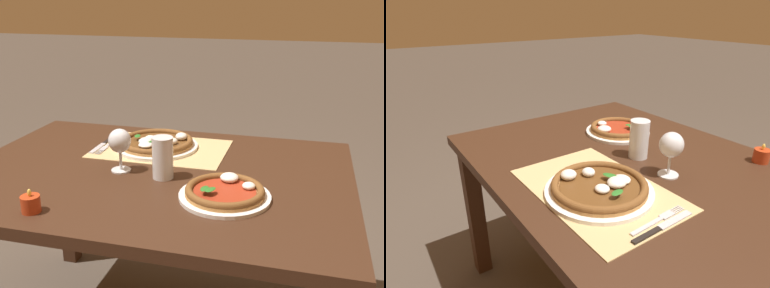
# 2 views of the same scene
# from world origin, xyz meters

# --- Properties ---
(dining_table) EXTENTS (1.38, 0.98, 0.74)m
(dining_table) POSITION_xyz_m (0.00, 0.00, 0.65)
(dining_table) COLOR #382114
(dining_table) RESTS_ON ground
(paper_placemat) EXTENTS (0.53, 0.35, 0.00)m
(paper_placemat) POSITION_xyz_m (0.05, -0.22, 0.74)
(paper_placemat) COLOR tan
(paper_placemat) RESTS_ON dining_table
(pizza_near) EXTENTS (0.33, 0.33, 0.05)m
(pizza_near) POSITION_xyz_m (0.07, -0.23, 0.76)
(pizza_near) COLOR silver
(pizza_near) RESTS_ON paper_placemat
(pizza_far) EXTENTS (0.29, 0.29, 0.05)m
(pizza_far) POSITION_xyz_m (-0.29, 0.15, 0.76)
(pizza_far) COLOR silver
(pizza_far) RESTS_ON dining_table
(wine_glass) EXTENTS (0.08, 0.08, 0.16)m
(wine_glass) POSITION_xyz_m (0.11, 0.03, 0.85)
(wine_glass) COLOR silver
(wine_glass) RESTS_ON dining_table
(pint_glass) EXTENTS (0.07, 0.07, 0.15)m
(pint_glass) POSITION_xyz_m (-0.05, 0.05, 0.81)
(pint_glass) COLOR silver
(pint_glass) RESTS_ON dining_table
(fork) EXTENTS (0.03, 0.20, 0.00)m
(fork) POSITION_xyz_m (0.27, -0.19, 0.75)
(fork) COLOR #B7B7BC
(fork) RESTS_ON paper_placemat
(knife) EXTENTS (0.02, 0.22, 0.01)m
(knife) POSITION_xyz_m (0.30, -0.20, 0.75)
(knife) COLOR black
(knife) RESTS_ON paper_placemat
(votive_candle) EXTENTS (0.06, 0.06, 0.07)m
(votive_candle) POSITION_xyz_m (0.24, 0.39, 0.76)
(votive_candle) COLOR #B23819
(votive_candle) RESTS_ON dining_table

